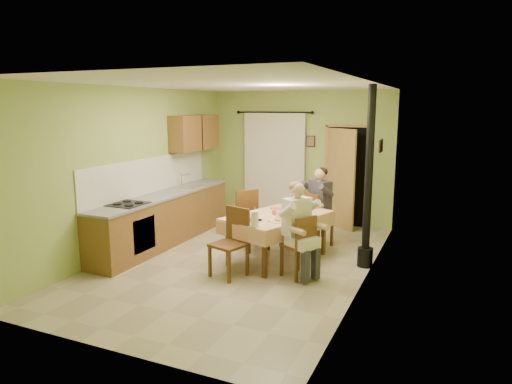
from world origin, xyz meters
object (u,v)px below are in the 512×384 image
at_px(chair_near, 229,257).
at_px(stove_flue, 368,202).
at_px(chair_far, 317,230).
at_px(chair_left, 253,232).
at_px(dining_table, 277,237).
at_px(chair_right, 298,258).
at_px(man_right, 298,219).
at_px(man_far, 319,198).

bearing_deg(chair_near, stove_flue, -128.52).
bearing_deg(chair_far, stove_flue, -4.52).
bearing_deg(chair_left, dining_table, 92.95).
height_order(chair_right, man_right, man_right).
xyz_separation_m(chair_right, chair_left, (-1.18, 0.99, 0.00)).
bearing_deg(chair_left, man_far, 157.91).
bearing_deg(chair_right, dining_table, 72.34).
bearing_deg(dining_table, stove_flue, 30.65).
distance_m(chair_left, man_right, 1.63).
bearing_deg(man_right, man_far, 35.29).
height_order(man_far, stove_flue, stove_flue).
bearing_deg(stove_flue, dining_table, -169.11).
height_order(dining_table, chair_far, chair_far).
height_order(chair_right, man_far, man_far).
bearing_deg(dining_table, chair_right, -27.43).
bearing_deg(man_far, chair_near, -78.43).
distance_m(chair_near, chair_left, 1.37).
distance_m(chair_far, stove_flue, 1.45).
bearing_deg(dining_table, man_right, -27.71).
height_order(chair_left, man_right, man_right).
relative_size(chair_near, chair_right, 1.08).
height_order(chair_near, chair_left, chair_left).
distance_m(chair_near, man_far, 2.22).
distance_m(dining_table, man_right, 0.95).
relative_size(chair_right, man_right, 0.68).
height_order(chair_far, chair_left, chair_left).
distance_m(dining_table, chair_right, 0.82).
height_order(dining_table, man_right, man_right).
distance_m(chair_far, man_far, 0.59).
bearing_deg(man_far, man_right, -51.58).
relative_size(chair_near, chair_left, 1.00).
distance_m(dining_table, chair_near, 1.04).
height_order(chair_far, stove_flue, stove_flue).
bearing_deg(stove_flue, man_right, -133.99).
bearing_deg(stove_flue, man_far, 142.19).
distance_m(man_far, stove_flue, 1.26).
height_order(chair_near, stove_flue, stove_flue).
xyz_separation_m(man_far, stove_flue, (0.99, -0.77, 0.15)).
bearing_deg(dining_table, chair_near, -92.27).
bearing_deg(chair_right, man_far, 35.65).
bearing_deg(chair_near, chair_far, -94.34).
xyz_separation_m(chair_far, stove_flue, (1.00, -0.76, 0.73)).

